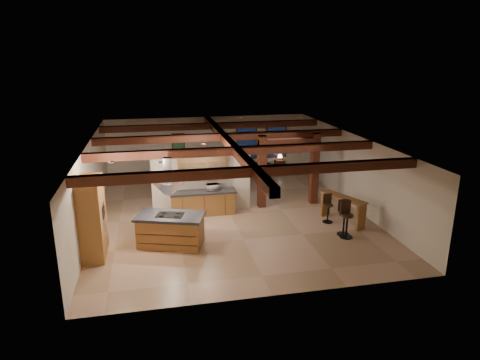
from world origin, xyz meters
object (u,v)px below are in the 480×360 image
Objects in this scene: sofa at (255,167)px; kitchen_island at (171,230)px; dining_table at (215,183)px; bar_counter at (343,205)px.

kitchen_island is at bearing 78.45° from sofa.
dining_table is 0.91× the size of sofa.
dining_table reaches higher than sofa.
sofa is (4.70, 7.80, -0.22)m from kitchen_island.
dining_table is at bearing 129.84° from bar_counter.
bar_counter reaches higher than dining_table.
kitchen_island is 5.90m from dining_table.
kitchen_island is at bearing -173.70° from bar_counter.
sofa is 7.28m from bar_counter.
kitchen_island is 1.21× the size of dining_table.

